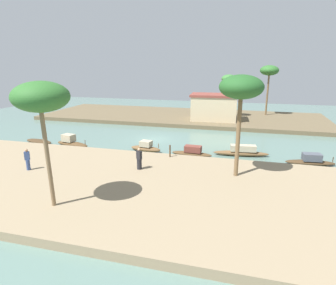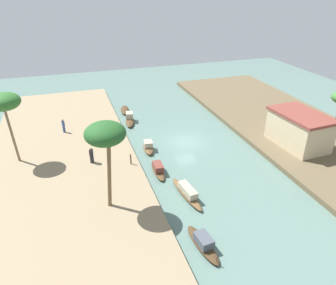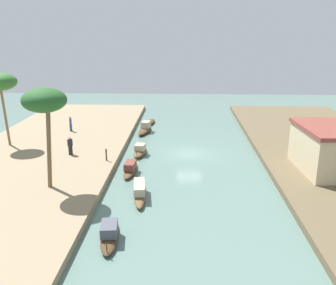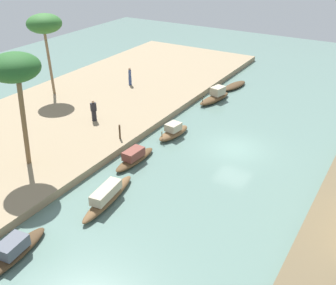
# 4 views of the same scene
# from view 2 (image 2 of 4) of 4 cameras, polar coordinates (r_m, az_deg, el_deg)

# --- Properties ---
(river_water) EXTENTS (73.47, 73.47, 0.00)m
(river_water) POSITION_cam_2_polar(r_m,az_deg,el_deg) (38.33, 3.34, 0.16)
(river_water) COLOR slate
(river_water) RESTS_ON ground
(riverbank_left) EXTENTS (44.82, 15.12, 0.54)m
(riverbank_left) POSITION_cam_2_polar(r_m,az_deg,el_deg) (36.06, -18.41, -2.70)
(riverbank_left) COLOR #937F60
(riverbank_left) RESTS_ON ground
(riverbank_right) EXTENTS (44.82, 15.12, 0.54)m
(riverbank_right) POSITION_cam_2_polar(r_m,az_deg,el_deg) (45.06, 20.62, 3.05)
(riverbank_right) COLOR brown
(riverbank_right) RESTS_ON ground
(sampan_with_tall_canopy) EXTENTS (5.39, 1.51, 1.09)m
(sampan_with_tall_canopy) POSITION_cam_2_polar(r_m,az_deg,el_deg) (28.80, 3.43, -8.99)
(sampan_with_tall_canopy) COLOR brown
(sampan_with_tall_canopy) RESTS_ON river_water
(sampan_with_red_awning) EXTENTS (3.77, 1.75, 0.44)m
(sampan_with_red_awning) POSITION_cam_2_polar(r_m,az_deg,el_deg) (47.68, -7.80, 5.85)
(sampan_with_red_awning) COLOR #47331E
(sampan_with_red_awning) RESTS_ON river_water
(sampan_upstream_small) EXTENTS (4.03, 1.16, 1.03)m
(sampan_upstream_small) POSITION_cam_2_polar(r_m,az_deg,el_deg) (32.12, -1.82, -4.81)
(sampan_upstream_small) COLOR brown
(sampan_upstream_small) RESTS_ON river_water
(sampan_near_left_bank) EXTENTS (4.29, 1.90, 1.30)m
(sampan_near_left_bank) POSITION_cam_2_polar(r_m,az_deg,el_deg) (43.65, -6.92, 4.16)
(sampan_near_left_bank) COLOR brown
(sampan_near_left_bank) RESTS_ON river_water
(sampan_foreground) EXTENTS (3.42, 1.51, 1.12)m
(sampan_foreground) POSITION_cam_2_polar(r_m,az_deg,el_deg) (36.28, -3.57, -0.79)
(sampan_foreground) COLOR brown
(sampan_foreground) RESTS_ON river_water
(sampan_midstream) EXTENTS (4.35, 1.51, 1.06)m
(sampan_midstream) POSITION_cam_2_polar(r_m,az_deg,el_deg) (24.29, 6.33, -17.56)
(sampan_midstream) COLOR #47331E
(sampan_midstream) RESTS_ON river_water
(person_on_near_bank) EXTENTS (0.53, 0.53, 1.76)m
(person_on_near_bank) POSITION_cam_2_polar(r_m,az_deg,el_deg) (33.49, -13.61, -2.39)
(person_on_near_bank) COLOR #232328
(person_on_near_bank) RESTS_ON riverbank_left
(person_by_mooring) EXTENTS (0.43, 0.41, 1.75)m
(person_by_mooring) POSITION_cam_2_polar(r_m,az_deg,el_deg) (41.13, -18.31, 2.80)
(person_by_mooring) COLOR #33477A
(person_by_mooring) RESTS_ON riverbank_left
(mooring_post) EXTENTS (0.14, 0.14, 1.12)m
(mooring_post) POSITION_cam_2_polar(r_m,az_deg,el_deg) (32.61, -6.72, -3.00)
(mooring_post) COLOR #4C3823
(mooring_post) RESTS_ON riverbank_left
(palm_tree_left_near) EXTENTS (3.10, 3.10, 7.40)m
(palm_tree_left_near) POSITION_cam_2_polar(r_m,az_deg,el_deg) (34.27, -27.46, 6.44)
(palm_tree_left_near) COLOR #7F6647
(palm_tree_left_near) RESTS_ON riverbank_left
(palm_tree_left_far) EXTENTS (3.18, 3.18, 7.53)m
(palm_tree_left_far) POSITION_cam_2_polar(r_m,az_deg,el_deg) (24.18, -11.24, 1.33)
(palm_tree_left_far) COLOR brown
(palm_tree_left_far) RESTS_ON riverbank_left
(riverside_building) EXTENTS (7.12, 4.78, 3.84)m
(riverside_building) POSITION_cam_2_polar(r_m,az_deg,el_deg) (38.51, 22.54, 2.22)
(riverside_building) COLOR beige
(riverside_building) RESTS_ON riverbank_right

